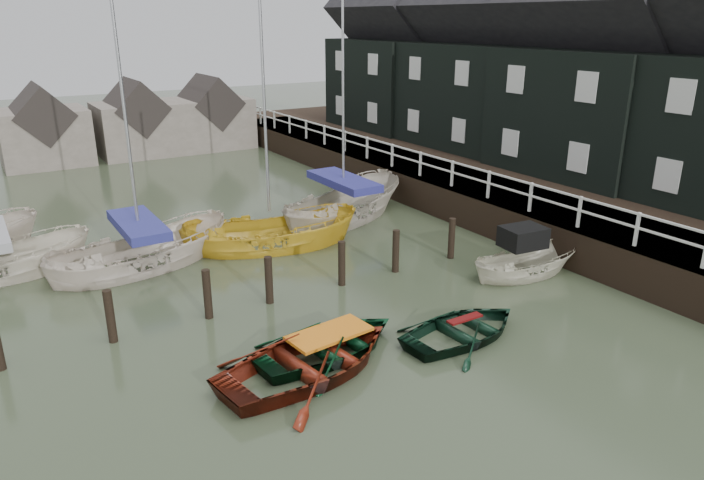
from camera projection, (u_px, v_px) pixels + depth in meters
ground at (362, 335)px, 16.09m from camera, size 120.00×120.00×0.00m
pier at (418, 180)px, 28.57m from camera, size 3.04×32.00×2.70m
land_strip at (505, 179)px, 31.57m from camera, size 14.00×38.00×1.50m
quay_houses at (536, 64)px, 28.59m from camera, size 6.52×28.14×10.01m
mooring_pilings at (272, 286)px, 17.76m from camera, size 13.72×0.22×1.80m
far_sheds at (134, 123)px, 36.67m from camera, size 14.00×4.08×4.39m
rowboat_red at (311, 373)px, 14.33m from camera, size 4.98×3.89×0.94m
rowboat_green at (329, 354)px, 15.17m from camera, size 4.13×3.14×0.80m
rowboat_dkgreen at (464, 337)px, 15.94m from camera, size 3.71×2.76×0.73m
motorboat at (524, 271)px, 19.79m from camera, size 3.92×1.85×2.27m
sailboat_b at (143, 265)px, 20.48m from camera, size 6.48×3.38×11.15m
sailboat_c at (271, 246)px, 22.28m from camera, size 6.63×4.16×10.03m
sailboat_d at (344, 217)px, 25.40m from camera, size 7.19×4.86×13.11m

